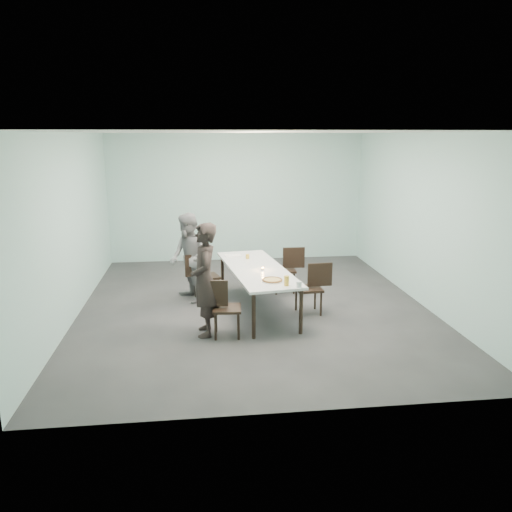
{
  "coord_description": "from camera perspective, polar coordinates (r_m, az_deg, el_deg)",
  "views": [
    {
      "loc": [
        -0.96,
        -8.32,
        2.95
      ],
      "look_at": [
        0.0,
        -0.33,
        1.0
      ],
      "focal_mm": 35.0,
      "sensor_mm": 36.0,
      "label": 1
    }
  ],
  "objects": [
    {
      "name": "tealight",
      "position": [
        8.34,
        0.76,
        -1.52
      ],
      "size": [
        0.06,
        0.06,
        0.05
      ],
      "color": "silver",
      "rests_on": "table"
    },
    {
      "name": "diner_far",
      "position": [
        9.04,
        -7.71,
        -0.21
      ],
      "size": [
        0.86,
        0.95,
        1.61
      ],
      "primitive_type": "imported",
      "rotation": [
        0.0,
        0.0,
        -1.19
      ],
      "color": "gray",
      "rests_on": "ground"
    },
    {
      "name": "menu",
      "position": [
        9.37,
        -2.63,
        0.05
      ],
      "size": [
        0.33,
        0.26,
        0.01
      ],
      "primitive_type": "cube",
      "rotation": [
        0.0,
        0.0,
        0.14
      ],
      "color": "silver",
      "rests_on": "table"
    },
    {
      "name": "pizza",
      "position": [
        7.73,
        1.87,
        -2.77
      ],
      "size": [
        0.34,
        0.34,
        0.04
      ],
      "color": "white",
      "rests_on": "table"
    },
    {
      "name": "ground",
      "position": [
        8.88,
        -0.26,
        -5.78
      ],
      "size": [
        7.0,
        7.0,
        0.0
      ],
      "primitive_type": "plane",
      "color": "#333335",
      "rests_on": "ground"
    },
    {
      "name": "amber_tumbler",
      "position": [
        9.14,
        -0.98,
        -0.05
      ],
      "size": [
        0.07,
        0.07,
        0.08
      ],
      "primitive_type": "cylinder",
      "color": "gold",
      "rests_on": "table"
    },
    {
      "name": "chair_far_right",
      "position": [
        9.59,
        3.68,
        -1.19
      ],
      "size": [
        0.61,
        0.42,
        0.87
      ],
      "rotation": [
        0.0,
        0.0,
        3.14
      ],
      "color": "black",
      "rests_on": "ground"
    },
    {
      "name": "water_tumbler",
      "position": [
        7.44,
        4.93,
        -3.25
      ],
      "size": [
        0.08,
        0.08,
        0.09
      ],
      "primitive_type": "cylinder",
      "color": "silver",
      "rests_on": "table"
    },
    {
      "name": "chair_near_left",
      "position": [
        7.48,
        -3.98,
        -5.51
      ],
      "size": [
        0.62,
        0.45,
        0.87
      ],
      "rotation": [
        0.0,
        0.0,
        -0.07
      ],
      "color": "black",
      "rests_on": "ground"
    },
    {
      "name": "diner_near",
      "position": [
        7.46,
        -5.9,
        -2.73
      ],
      "size": [
        0.44,
        0.64,
        1.72
      ],
      "primitive_type": "imported",
      "rotation": [
        0.0,
        0.0,
        -1.52
      ],
      "color": "black",
      "rests_on": "ground"
    },
    {
      "name": "chair_near_right",
      "position": [
        8.48,
        6.57,
        -3.26
      ],
      "size": [
        0.62,
        0.44,
        0.87
      ],
      "rotation": [
        0.0,
        0.0,
        3.2
      ],
      "color": "black",
      "rests_on": "ground"
    },
    {
      "name": "beer_glass",
      "position": [
        7.51,
        3.51,
        -2.84
      ],
      "size": [
        0.08,
        0.08,
        0.15
      ],
      "primitive_type": "cylinder",
      "color": "gold",
      "rests_on": "table"
    },
    {
      "name": "side_plate",
      "position": [
        7.94,
        1.84,
        -2.43
      ],
      "size": [
        0.18,
        0.18,
        0.01
      ],
      "primitive_type": "cylinder",
      "color": "white",
      "rests_on": "table"
    },
    {
      "name": "chair_far_left",
      "position": [
        9.14,
        -6.14,
        -1.99
      ],
      "size": [
        0.65,
        0.52,
        0.87
      ],
      "rotation": [
        0.0,
        0.0,
        0.29
      ],
      "color": "black",
      "rests_on": "ground"
    },
    {
      "name": "room_shell",
      "position": [
        8.42,
        -0.27,
        7.33
      ],
      "size": [
        6.02,
        7.02,
        3.01
      ],
      "color": "#ADD9D5",
      "rests_on": "ground"
    },
    {
      "name": "table",
      "position": [
        8.52,
        0.11,
        -1.73
      ],
      "size": [
        1.24,
        2.7,
        0.75
      ],
      "rotation": [
        0.0,
        0.0,
        0.14
      ],
      "color": "white",
      "rests_on": "ground"
    }
  ]
}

